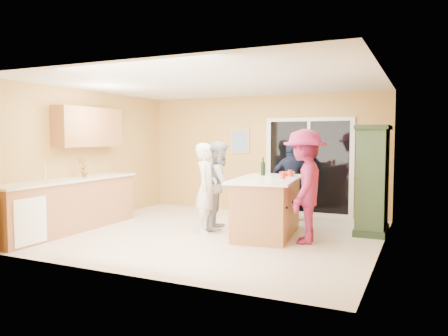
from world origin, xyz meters
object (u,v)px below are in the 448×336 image
at_px(green_hutch, 373,181).
at_px(woman_magenta, 304,186).
at_px(woman_grey, 220,185).
at_px(woman_white, 206,188).
at_px(woman_navy, 292,181).
at_px(kitchen_island, 267,208).

xyz_separation_m(green_hutch, woman_magenta, (-0.91, -1.21, -0.01)).
relative_size(woman_grey, woman_magenta, 0.89).
height_order(woman_white, woman_grey, woman_grey).
xyz_separation_m(woman_white, woman_grey, (0.09, 0.37, 0.01)).
bearing_deg(woman_navy, kitchen_island, 67.12).
relative_size(woman_navy, woman_magenta, 0.88).
xyz_separation_m(kitchen_island, woman_navy, (0.01, 1.49, 0.33)).
xyz_separation_m(green_hutch, woman_navy, (-1.61, 0.53, -0.13)).
bearing_deg(green_hutch, kitchen_island, -149.38).
distance_m(woman_white, woman_grey, 0.38).
height_order(woman_grey, woman_navy, woman_grey).
height_order(green_hutch, woman_magenta, green_hutch).
height_order(woman_navy, woman_magenta, woman_magenta).
height_order(kitchen_island, woman_grey, woman_grey).
distance_m(woman_white, woman_magenta, 1.76).
bearing_deg(woman_white, green_hutch, -77.96).
height_order(green_hutch, woman_grey, green_hutch).
distance_m(woman_navy, woman_magenta, 1.88).
xyz_separation_m(woman_grey, woman_magenta, (1.67, -0.40, 0.10)).
xyz_separation_m(woman_grey, woman_navy, (0.97, 1.34, -0.01)).
relative_size(kitchen_island, woman_navy, 1.25).
xyz_separation_m(woman_white, woman_navy, (1.06, 1.71, 0.00)).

